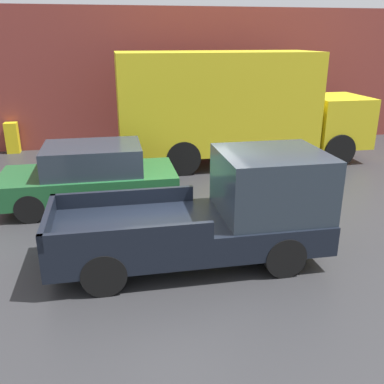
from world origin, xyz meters
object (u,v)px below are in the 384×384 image
at_px(car, 91,175).
at_px(delivery_truck, 233,106).
at_px(newspaper_box, 12,138).
at_px(pickup_truck, 220,212).

height_order(car, delivery_truck, delivery_truck).
bearing_deg(newspaper_box, pickup_truck, -59.32).
height_order(pickup_truck, delivery_truck, delivery_truck).
height_order(pickup_truck, car, pickup_truck).
distance_m(car, delivery_truck, 5.74).
relative_size(car, newspaper_box, 3.83).
bearing_deg(car, newspaper_box, 116.99).
xyz_separation_m(pickup_truck, car, (-2.54, 3.42, -0.17)).
relative_size(pickup_truck, newspaper_box, 4.53).
bearing_deg(pickup_truck, delivery_truck, 72.10).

